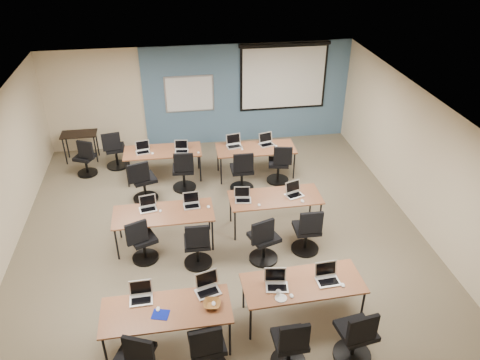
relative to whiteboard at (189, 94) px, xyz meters
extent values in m
cube|color=#6B6354|center=(0.30, -4.43, -1.45)|extent=(8.00, 9.00, 0.02)
cube|color=white|center=(0.30, -4.43, 1.25)|extent=(8.00, 9.00, 0.02)
cube|color=beige|center=(0.30, 0.07, -0.10)|extent=(8.00, 0.04, 2.70)
cube|color=beige|center=(4.30, -4.43, -0.10)|extent=(0.04, 9.00, 2.70)
cube|color=#3D5977|center=(1.55, 0.04, -0.10)|extent=(5.50, 0.04, 2.70)
cube|color=silver|center=(0.00, 0.00, 0.00)|extent=(1.28, 0.02, 0.98)
cube|color=white|center=(0.00, -0.01, 0.00)|extent=(1.20, 0.02, 0.90)
cube|color=black|center=(2.50, -0.02, 0.35)|extent=(2.32, 0.03, 1.82)
cube|color=white|center=(2.50, -0.03, 0.31)|extent=(2.20, 0.02, 1.62)
cylinder|color=black|center=(2.50, -0.03, 1.19)|extent=(2.40, 0.10, 0.10)
cube|color=brown|center=(-0.79, -6.77, -0.73)|extent=(1.88, 0.78, 0.03)
cylinder|color=black|center=(-1.67, -7.10, -1.10)|extent=(0.04, 0.04, 0.70)
cylinder|color=black|center=(0.08, -7.10, -1.10)|extent=(0.04, 0.04, 0.70)
cylinder|color=black|center=(-1.67, -6.44, -1.10)|extent=(0.04, 0.04, 0.70)
cylinder|color=black|center=(0.08, -6.44, -1.10)|extent=(0.04, 0.04, 0.70)
cube|color=#9D6533|center=(1.30, -6.53, -0.73)|extent=(1.87, 0.78, 0.03)
cylinder|color=black|center=(0.43, -6.86, -1.10)|extent=(0.04, 0.04, 0.70)
cylinder|color=black|center=(2.18, -6.86, -1.10)|extent=(0.04, 0.04, 0.70)
cylinder|color=black|center=(0.43, -6.20, -1.10)|extent=(0.04, 0.04, 0.70)
cylinder|color=black|center=(2.18, -6.20, -1.10)|extent=(0.04, 0.04, 0.70)
cube|color=brown|center=(-0.80, -4.31, -0.73)|extent=(1.89, 0.79, 0.03)
cylinder|color=black|center=(-1.69, -4.64, -1.10)|extent=(0.04, 0.04, 0.70)
cylinder|color=black|center=(0.09, -4.64, -1.10)|extent=(0.04, 0.04, 0.70)
cylinder|color=black|center=(-1.69, -3.98, -1.10)|extent=(0.04, 0.04, 0.70)
cylinder|color=black|center=(0.09, -3.98, -1.10)|extent=(0.04, 0.04, 0.70)
cube|color=brown|center=(1.41, -4.09, -0.73)|extent=(1.83, 0.76, 0.03)
cylinder|color=black|center=(0.55, -4.41, -1.10)|extent=(0.04, 0.04, 0.70)
cylinder|color=black|center=(2.27, -4.41, -1.10)|extent=(0.04, 0.04, 0.70)
cylinder|color=black|center=(0.55, -3.77, -1.10)|extent=(0.04, 0.04, 0.70)
cylinder|color=black|center=(2.27, -3.77, -1.10)|extent=(0.04, 0.04, 0.70)
cube|color=olive|center=(-0.78, -1.72, -0.73)|extent=(1.81, 0.75, 0.03)
cylinder|color=black|center=(-1.62, -2.04, -1.10)|extent=(0.04, 0.04, 0.70)
cylinder|color=black|center=(0.07, -2.04, -1.10)|extent=(0.04, 0.04, 0.70)
cylinder|color=black|center=(-1.62, -1.41, -1.10)|extent=(0.04, 0.04, 0.70)
cylinder|color=black|center=(0.07, -1.41, -1.10)|extent=(0.04, 0.04, 0.70)
cube|color=#95602B|center=(1.42, -1.92, -0.73)|extent=(1.88, 0.78, 0.03)
cylinder|color=black|center=(0.54, -2.25, -1.10)|extent=(0.04, 0.04, 0.70)
cylinder|color=black|center=(2.30, -2.25, -1.10)|extent=(0.04, 0.04, 0.70)
cylinder|color=black|center=(0.54, -1.59, -1.10)|extent=(0.04, 0.04, 0.70)
cylinder|color=black|center=(2.30, -1.59, -1.10)|extent=(0.04, 0.04, 0.70)
cube|color=#B0B0BA|center=(-1.15, -6.54, -0.71)|extent=(0.34, 0.24, 0.02)
cube|color=black|center=(-1.15, -6.56, -0.70)|extent=(0.28, 0.14, 0.00)
cube|color=#B0B0BA|center=(-1.15, -6.41, -0.58)|extent=(0.34, 0.06, 0.23)
cube|color=black|center=(-1.15, -6.42, -0.58)|extent=(0.29, 0.04, 0.19)
ellipsoid|color=white|center=(-0.91, -6.75, -0.71)|extent=(0.08, 0.11, 0.03)
cube|color=black|center=(-1.24, -7.29, -0.95)|extent=(0.46, 0.46, 0.08)
cube|color=black|center=(-1.16, -7.48, -0.67)|extent=(0.42, 0.06, 0.44)
cube|color=#BABABC|center=(-0.17, -6.53, -0.71)|extent=(0.36, 0.26, 0.02)
cube|color=black|center=(-0.17, -6.55, -0.70)|extent=(0.30, 0.15, 0.00)
cube|color=#BABABC|center=(-0.17, -6.38, -0.57)|extent=(0.36, 0.07, 0.25)
cube|color=black|center=(-0.17, -6.39, -0.57)|extent=(0.31, 0.05, 0.20)
ellipsoid|color=white|center=(-0.11, -6.77, -0.71)|extent=(0.07, 0.10, 0.03)
cylinder|color=black|center=(-0.26, -7.28, -1.21)|extent=(0.06, 0.06, 0.48)
cube|color=black|center=(-0.26, -7.28, -0.93)|extent=(0.48, 0.48, 0.08)
cube|color=black|center=(-0.28, -7.50, -0.65)|extent=(0.44, 0.06, 0.44)
cube|color=#B1B1BD|center=(0.88, -6.59, -0.71)|extent=(0.34, 0.25, 0.02)
cube|color=black|center=(0.88, -6.61, -0.70)|extent=(0.29, 0.14, 0.00)
cube|color=#B1B1BD|center=(0.88, -6.45, -0.58)|extent=(0.34, 0.06, 0.23)
cube|color=black|center=(0.88, -6.46, -0.58)|extent=(0.30, 0.04, 0.19)
ellipsoid|color=white|center=(1.06, -6.79, -0.71)|extent=(0.06, 0.10, 0.03)
cylinder|color=black|center=(0.90, -7.38, -1.22)|extent=(0.06, 0.06, 0.46)
cube|color=black|center=(0.90, -7.38, -0.95)|extent=(0.46, 0.46, 0.08)
cube|color=black|center=(0.89, -7.59, -0.67)|extent=(0.42, 0.06, 0.44)
cube|color=#AEAEB7|center=(1.69, -6.58, -0.71)|extent=(0.35, 0.26, 0.02)
cube|color=black|center=(1.69, -6.60, -0.70)|extent=(0.30, 0.15, 0.00)
cube|color=#AEAEB7|center=(1.69, -6.45, -0.58)|extent=(0.35, 0.06, 0.24)
cube|color=black|center=(1.69, -6.45, -0.58)|extent=(0.31, 0.05, 0.20)
ellipsoid|color=white|center=(1.89, -6.70, -0.71)|extent=(0.09, 0.12, 0.04)
cylinder|color=black|center=(1.86, -7.40, -1.42)|extent=(0.56, 0.56, 0.05)
cylinder|color=black|center=(1.86, -7.40, -1.20)|extent=(0.06, 0.06, 0.50)
cube|color=black|center=(1.86, -7.40, -0.91)|extent=(0.50, 0.50, 0.08)
cube|color=black|center=(1.82, -7.62, -0.63)|extent=(0.45, 0.06, 0.44)
cube|color=#B6B6C4|center=(-1.08, -4.17, -0.71)|extent=(0.32, 0.23, 0.02)
cube|color=black|center=(-1.08, -4.19, -0.70)|extent=(0.27, 0.14, 0.00)
cube|color=#B6B6C4|center=(-1.08, -4.04, -0.59)|extent=(0.32, 0.06, 0.22)
cube|color=black|center=(-1.08, -4.05, -0.59)|extent=(0.28, 0.04, 0.18)
ellipsoid|color=white|center=(-0.85, -4.25, -0.71)|extent=(0.08, 0.10, 0.03)
cylinder|color=black|center=(-1.19, -4.71, -1.42)|extent=(0.49, 0.49, 0.05)
cylinder|color=black|center=(-1.19, -4.71, -1.23)|extent=(0.06, 0.06, 0.43)
cube|color=black|center=(-1.19, -4.71, -0.98)|extent=(0.43, 0.43, 0.08)
cube|color=black|center=(-1.27, -4.89, -0.70)|extent=(0.40, 0.06, 0.44)
cube|color=#AAAAAD|center=(-0.25, -4.18, -0.71)|extent=(0.31, 0.23, 0.02)
cube|color=black|center=(-0.25, -4.20, -0.70)|extent=(0.27, 0.13, 0.00)
cube|color=#AAAAAD|center=(-0.25, -4.06, -0.59)|extent=(0.31, 0.06, 0.22)
cube|color=black|center=(-0.25, -4.07, -0.59)|extent=(0.28, 0.04, 0.18)
ellipsoid|color=white|center=(0.06, -4.26, -0.71)|extent=(0.08, 0.11, 0.04)
cylinder|color=black|center=(-0.22, -4.99, -1.42)|extent=(0.52, 0.52, 0.05)
cylinder|color=black|center=(-0.22, -4.99, -1.22)|extent=(0.06, 0.06, 0.46)
cube|color=black|center=(-0.22, -4.99, -0.95)|extent=(0.46, 0.46, 0.08)
cube|color=black|center=(-0.22, -5.21, -0.67)|extent=(0.42, 0.06, 0.44)
cube|color=#AAABB6|center=(0.75, -4.14, -0.71)|extent=(0.31, 0.23, 0.02)
cube|color=black|center=(0.75, -4.16, -0.70)|extent=(0.27, 0.13, 0.00)
cube|color=#AAABB6|center=(0.75, -4.02, -0.59)|extent=(0.31, 0.06, 0.22)
cube|color=black|center=(0.75, -4.02, -0.59)|extent=(0.28, 0.04, 0.18)
ellipsoid|color=white|center=(1.04, -4.34, -0.71)|extent=(0.07, 0.10, 0.03)
cylinder|color=black|center=(0.99, -5.06, -1.42)|extent=(0.54, 0.54, 0.05)
cylinder|color=black|center=(0.99, -5.06, -1.21)|extent=(0.06, 0.06, 0.48)
cube|color=black|center=(0.99, -5.06, -0.93)|extent=(0.48, 0.48, 0.08)
cube|color=black|center=(0.92, -5.27, -0.65)|extent=(0.44, 0.06, 0.44)
cube|color=#AAAAB1|center=(1.79, -4.11, -0.71)|extent=(0.33, 0.24, 0.02)
cube|color=black|center=(1.79, -4.13, -0.70)|extent=(0.28, 0.14, 0.00)
cube|color=#AAAAB1|center=(1.79, -3.98, -0.58)|extent=(0.33, 0.06, 0.23)
cube|color=black|center=(1.79, -3.99, -0.58)|extent=(0.29, 0.04, 0.19)
ellipsoid|color=white|center=(1.90, -4.34, -0.71)|extent=(0.07, 0.11, 0.04)
cylinder|color=black|center=(1.84, -4.91, -1.42)|extent=(0.53, 0.53, 0.05)
cylinder|color=black|center=(1.84, -4.91, -1.22)|extent=(0.06, 0.06, 0.47)
cube|color=black|center=(1.84, -4.91, -0.94)|extent=(0.47, 0.47, 0.08)
cube|color=black|center=(1.84, -5.12, -0.66)|extent=(0.43, 0.06, 0.44)
cube|color=silver|center=(-1.23, -1.76, -0.71)|extent=(0.32, 0.23, 0.02)
cube|color=black|center=(-1.23, -1.78, -0.70)|extent=(0.27, 0.14, 0.00)
cube|color=silver|center=(-1.23, -1.64, -0.59)|extent=(0.32, 0.06, 0.22)
cube|color=black|center=(-1.23, -1.65, -0.59)|extent=(0.28, 0.04, 0.18)
ellipsoid|color=white|center=(-1.01, -1.85, -0.71)|extent=(0.09, 0.11, 0.03)
cylinder|color=black|center=(-1.22, -2.63, -1.42)|extent=(0.56, 0.56, 0.05)
cylinder|color=black|center=(-1.22, -2.63, -1.20)|extent=(0.06, 0.06, 0.50)
cube|color=black|center=(-1.22, -2.63, -0.91)|extent=(0.50, 0.50, 0.08)
cube|color=black|center=(-1.29, -2.85, -0.63)|extent=(0.45, 0.06, 0.44)
cube|color=#B8B9C2|center=(-0.33, -1.85, -0.71)|extent=(0.31, 0.23, 0.02)
cube|color=black|center=(-0.33, -1.87, -0.70)|extent=(0.26, 0.13, 0.00)
cube|color=#B8B9C2|center=(-0.33, -1.73, -0.59)|extent=(0.31, 0.06, 0.21)
cube|color=black|center=(-0.33, -1.74, -0.59)|extent=(0.27, 0.04, 0.18)
ellipsoid|color=white|center=(0.05, -1.98, -0.71)|extent=(0.08, 0.10, 0.03)
cylinder|color=black|center=(-0.33, -2.30, -1.42)|extent=(0.54, 0.54, 0.05)
cylinder|color=black|center=(-0.33, -2.30, -1.21)|extent=(0.06, 0.06, 0.48)
cube|color=black|center=(-0.33, -2.30, -0.93)|extent=(0.48, 0.48, 0.08)
cube|color=black|center=(-0.32, -2.52, -0.65)|extent=(0.44, 0.06, 0.44)
cube|color=#B8B8BE|center=(0.92, -1.79, -0.71)|extent=(0.36, 0.26, 0.02)
cube|color=black|center=(0.92, -1.81, -0.70)|extent=(0.30, 0.15, 0.00)
cube|color=#B8B8BE|center=(0.92, -1.65, -0.57)|extent=(0.36, 0.07, 0.25)
cube|color=black|center=(0.92, -1.66, -0.57)|extent=(0.31, 0.05, 0.20)
ellipsoid|color=white|center=(1.08, -1.96, -0.71)|extent=(0.08, 0.10, 0.03)
cylinder|color=black|center=(0.99, -2.53, -1.42)|extent=(0.55, 0.55, 0.05)
cylinder|color=black|center=(0.99, -2.53, -1.20)|extent=(0.06, 0.06, 0.49)
cube|color=black|center=(0.99, -2.53, -0.92)|extent=(0.49, 0.49, 0.08)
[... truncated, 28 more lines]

